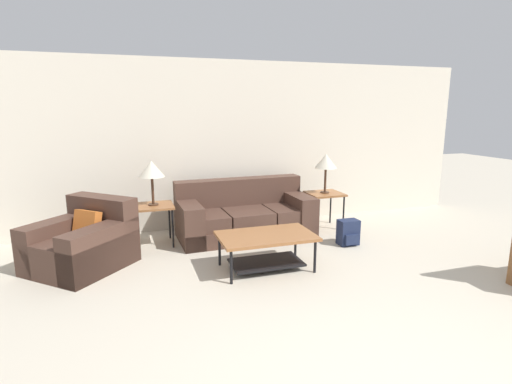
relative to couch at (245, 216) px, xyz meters
name	(u,v)px	position (x,y,z in m)	size (l,w,h in m)	color
wall_back	(234,145)	(0.02, 0.66, 1.00)	(8.27, 0.06, 2.60)	silver
couch	(245,216)	(0.00, 0.00, 0.00)	(1.99, 0.98, 0.82)	#4C3328
armchair	(83,244)	(-2.18, -0.57, -0.01)	(1.37, 1.38, 0.80)	#4C3328
coffee_table	(266,243)	(-0.13, -1.32, 0.02)	(1.12, 0.68, 0.42)	#935B33
side_table_left	(154,209)	(-1.31, -0.02, 0.21)	(0.53, 0.50, 0.57)	#935B33
side_table_right	(325,196)	(1.31, -0.02, 0.21)	(0.53, 0.50, 0.57)	#935B33
table_lamp_left	(152,170)	(-1.31, -0.02, 0.76)	(0.35, 0.35, 0.61)	#472D1E
table_lamp_right	(326,162)	(1.31, -0.02, 0.76)	(0.35, 0.35, 0.61)	#472D1E
backpack	(348,233)	(1.25, -0.86, -0.12)	(0.28, 0.26, 0.35)	#1E2847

